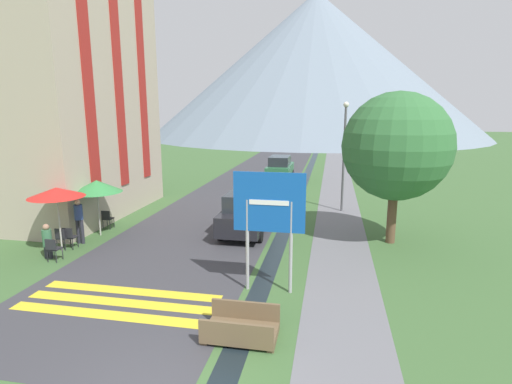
{
  "coord_description": "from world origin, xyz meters",
  "views": [
    {
      "loc": [
        3.14,
        -5.89,
        5.24
      ],
      "look_at": [
        0.11,
        10.0,
        1.9
      ],
      "focal_mm": 28.0,
      "sensor_mm": 36.0,
      "label": 1
    }
  ],
  "objects_px": {
    "footbridge": "(241,328)",
    "cafe_chair_near_right": "(69,236)",
    "parked_car_far": "(280,168)",
    "hotel_building": "(70,75)",
    "cafe_chair_nearest": "(53,248)",
    "streetlamp": "(344,148)",
    "cafe_chair_far_left": "(107,218)",
    "tree_by_path": "(397,147)",
    "road_sign": "(269,213)",
    "cafe_chair_near_left": "(62,237)",
    "person_seated_near": "(47,239)",
    "parked_car_near": "(247,212)",
    "cafe_umbrella_middle_green": "(97,186)",
    "cafe_umbrella_front_red": "(56,192)",
    "person_standing_terrace": "(79,218)"
  },
  "relations": [
    {
      "from": "cafe_chair_nearest",
      "to": "cafe_chair_far_left",
      "type": "relative_size",
      "value": 1.0
    },
    {
      "from": "cafe_chair_far_left",
      "to": "cafe_umbrella_front_red",
      "type": "distance_m",
      "value": 3.45
    },
    {
      "from": "hotel_building",
      "to": "cafe_umbrella_middle_green",
      "type": "relative_size",
      "value": 5.41
    },
    {
      "from": "road_sign",
      "to": "parked_car_far",
      "type": "relative_size",
      "value": 0.86
    },
    {
      "from": "tree_by_path",
      "to": "person_seated_near",
      "type": "bearing_deg",
      "value": -161.45
    },
    {
      "from": "road_sign",
      "to": "cafe_chair_far_left",
      "type": "height_order",
      "value": "road_sign"
    },
    {
      "from": "parked_car_near",
      "to": "cafe_umbrella_middle_green",
      "type": "relative_size",
      "value": 1.83
    },
    {
      "from": "road_sign",
      "to": "parked_car_far",
      "type": "bearing_deg",
      "value": 96.44
    },
    {
      "from": "cafe_chair_far_left",
      "to": "tree_by_path",
      "type": "xyz_separation_m",
      "value": [
        12.19,
        0.43,
        3.34
      ]
    },
    {
      "from": "tree_by_path",
      "to": "road_sign",
      "type": "bearing_deg",
      "value": -128.07
    },
    {
      "from": "hotel_building",
      "to": "cafe_chair_nearest",
      "type": "relative_size",
      "value": 15.13
    },
    {
      "from": "cafe_chair_near_right",
      "to": "cafe_chair_near_left",
      "type": "height_order",
      "value": "same"
    },
    {
      "from": "cafe_chair_near_right",
      "to": "person_standing_terrace",
      "type": "relative_size",
      "value": 0.47
    },
    {
      "from": "hotel_building",
      "to": "cafe_chair_near_right",
      "type": "distance_m",
      "value": 8.53
    },
    {
      "from": "cafe_chair_nearest",
      "to": "cafe_umbrella_front_red",
      "type": "height_order",
      "value": "cafe_umbrella_front_red"
    },
    {
      "from": "parked_car_near",
      "to": "person_seated_near",
      "type": "height_order",
      "value": "parked_car_near"
    },
    {
      "from": "footbridge",
      "to": "cafe_chair_nearest",
      "type": "distance_m",
      "value": 8.26
    },
    {
      "from": "cafe_umbrella_front_red",
      "to": "person_standing_terrace",
      "type": "height_order",
      "value": "cafe_umbrella_front_red"
    },
    {
      "from": "cafe_chair_near_right",
      "to": "cafe_chair_near_left",
      "type": "relative_size",
      "value": 1.0
    },
    {
      "from": "parked_car_far",
      "to": "cafe_chair_near_right",
      "type": "height_order",
      "value": "parked_car_far"
    },
    {
      "from": "person_seated_near",
      "to": "streetlamp",
      "type": "bearing_deg",
      "value": 40.61
    },
    {
      "from": "cafe_chair_far_left",
      "to": "person_seated_near",
      "type": "xyz_separation_m",
      "value": [
        -0.11,
        -3.7,
        0.19
      ]
    },
    {
      "from": "parked_car_far",
      "to": "cafe_umbrella_middle_green",
      "type": "height_order",
      "value": "cafe_umbrella_middle_green"
    },
    {
      "from": "cafe_chair_near_right",
      "to": "cafe_chair_far_left",
      "type": "relative_size",
      "value": 1.0
    },
    {
      "from": "cafe_chair_far_left",
      "to": "tree_by_path",
      "type": "distance_m",
      "value": 12.65
    },
    {
      "from": "tree_by_path",
      "to": "parked_car_far",
      "type": "bearing_deg",
      "value": 114.58
    },
    {
      "from": "parked_car_far",
      "to": "tree_by_path",
      "type": "relative_size",
      "value": 0.69
    },
    {
      "from": "hotel_building",
      "to": "cafe_umbrella_middle_green",
      "type": "distance_m",
      "value": 6.45
    },
    {
      "from": "cafe_chair_nearest",
      "to": "tree_by_path",
      "type": "relative_size",
      "value": 0.14
    },
    {
      "from": "parked_car_near",
      "to": "cafe_chair_near_right",
      "type": "height_order",
      "value": "parked_car_near"
    },
    {
      "from": "road_sign",
      "to": "cafe_umbrella_front_red",
      "type": "xyz_separation_m",
      "value": [
        -8.19,
        1.87,
        -0.11
      ]
    },
    {
      "from": "parked_car_near",
      "to": "cafe_chair_near_left",
      "type": "height_order",
      "value": "parked_car_near"
    },
    {
      "from": "hotel_building",
      "to": "cafe_chair_far_left",
      "type": "relative_size",
      "value": 15.13
    },
    {
      "from": "cafe_umbrella_front_red",
      "to": "person_seated_near",
      "type": "height_order",
      "value": "cafe_umbrella_front_red"
    },
    {
      "from": "road_sign",
      "to": "cafe_chair_far_left",
      "type": "relative_size",
      "value": 4.17
    },
    {
      "from": "parked_car_far",
      "to": "cafe_chair_far_left",
      "type": "height_order",
      "value": "parked_car_far"
    },
    {
      "from": "footbridge",
      "to": "cafe_umbrella_front_red",
      "type": "xyz_separation_m",
      "value": [
        -7.94,
        4.41,
        2.04
      ]
    },
    {
      "from": "hotel_building",
      "to": "cafe_chair_nearest",
      "type": "xyz_separation_m",
      "value": [
        3.07,
        -6.22,
        -6.37
      ]
    },
    {
      "from": "cafe_chair_nearest",
      "to": "streetlamp",
      "type": "bearing_deg",
      "value": 19.05
    },
    {
      "from": "hotel_building",
      "to": "streetlamp",
      "type": "distance_m",
      "value": 13.95
    },
    {
      "from": "cafe_umbrella_middle_green",
      "to": "tree_by_path",
      "type": "xyz_separation_m",
      "value": [
        11.98,
        1.35,
        1.73
      ]
    },
    {
      "from": "cafe_chair_near_right",
      "to": "cafe_chair_far_left",
      "type": "distance_m",
      "value": 2.69
    },
    {
      "from": "person_seated_near",
      "to": "person_standing_terrace",
      "type": "height_order",
      "value": "person_standing_terrace"
    },
    {
      "from": "cafe_chair_near_right",
      "to": "person_seated_near",
      "type": "height_order",
      "value": "person_seated_near"
    },
    {
      "from": "cafe_umbrella_middle_green",
      "to": "person_seated_near",
      "type": "relative_size",
      "value": 1.86
    },
    {
      "from": "parked_car_far",
      "to": "streetlamp",
      "type": "distance_m",
      "value": 10.16
    },
    {
      "from": "footbridge",
      "to": "cafe_chair_near_right",
      "type": "relative_size",
      "value": 2.0
    },
    {
      "from": "road_sign",
      "to": "cafe_chair_nearest",
      "type": "xyz_separation_m",
      "value": [
        -7.77,
        0.86,
        -1.86
      ]
    },
    {
      "from": "footbridge",
      "to": "parked_car_near",
      "type": "bearing_deg",
      "value": 101.16
    },
    {
      "from": "parked_car_near",
      "to": "parked_car_far",
      "type": "height_order",
      "value": "same"
    }
  ]
}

